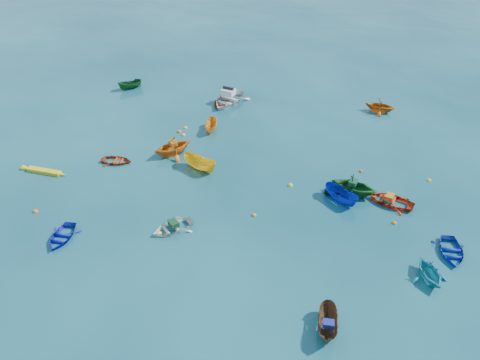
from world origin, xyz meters
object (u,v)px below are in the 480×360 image
(dinghy_blue_sw, at_px, (62,239))
(dinghy_blue_se, at_px, (450,254))
(kayak_yellow, at_px, (45,173))
(dinghy_white_near, at_px, (173,229))
(motorboat_white, at_px, (229,103))

(dinghy_blue_sw, bearing_deg, dinghy_blue_se, 5.47)
(dinghy_blue_sw, bearing_deg, kayak_yellow, 124.89)
(dinghy_white_near, xyz_separation_m, motorboat_white, (-2.42, 19.60, 0.00))
(dinghy_blue_se, height_order, motorboat_white, motorboat_white)
(dinghy_blue_sw, xyz_separation_m, kayak_yellow, (-5.77, 6.28, 0.00))
(dinghy_white_near, xyz_separation_m, kayak_yellow, (-12.13, 3.47, 0.00))
(dinghy_blue_sw, height_order, motorboat_white, motorboat_white)
(dinghy_blue_sw, xyz_separation_m, motorboat_white, (3.94, 22.41, 0.00))
(dinghy_blue_se, distance_m, motorboat_white, 25.84)
(dinghy_blue_sw, relative_size, motorboat_white, 0.57)
(kayak_yellow, bearing_deg, dinghy_blue_se, -92.26)
(dinghy_blue_se, bearing_deg, dinghy_white_near, -177.72)
(dinghy_white_near, relative_size, kayak_yellow, 0.79)
(dinghy_blue_sw, xyz_separation_m, dinghy_white_near, (6.36, 2.81, 0.00))
(dinghy_blue_se, relative_size, motorboat_white, 0.60)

